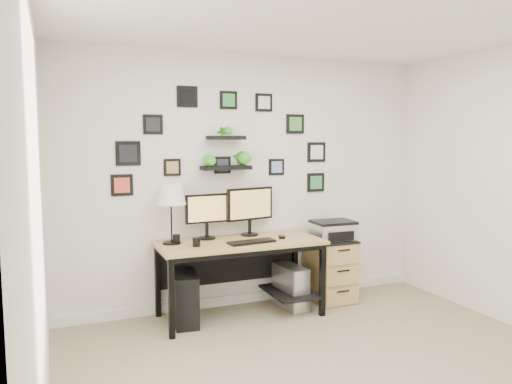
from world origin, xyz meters
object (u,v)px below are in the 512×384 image
desk (242,252)px  mug (196,242)px  printer (333,230)px  monitor_left (207,213)px  pc_tower_black (185,298)px  table_lamp (171,196)px  monitor_right (250,207)px  pc_tower_grey (291,287)px  file_cabinet (330,269)px

desk → mug: mug is taller
printer → mug: bearing=-174.2°
monitor_left → pc_tower_black: 0.84m
desk → table_lamp: table_lamp is taller
desk → table_lamp: size_ratio=2.81×
monitor_right → mug: 0.76m
monitor_right → pc_tower_grey: (0.37, -0.20, -0.82)m
monitor_right → pc_tower_grey: monitor_right is taller
monitor_left → table_lamp: bearing=-167.6°
table_lamp → monitor_left: bearing=12.4°
monitor_left → file_cabinet: monitor_left is taller
monitor_left → pc_tower_grey: 1.16m
desk → pc_tower_grey: desk is taller
pc_tower_black → desk: bearing=8.9°
table_lamp → printer: table_lamp is taller
monitor_left → mug: size_ratio=5.51×
desk → printer: size_ratio=3.62×
pc_tower_black → printer: 1.73m
monitor_right → table_lamp: 0.86m
table_lamp → pc_tower_grey: 1.56m
table_lamp → file_cabinet: size_ratio=0.85×
mug → table_lamp: bearing=130.8°
table_lamp → printer: bearing=-1.8°
pc_tower_grey → pc_tower_black: bearing=-179.8°
monitor_left → pc_tower_grey: size_ratio=0.97×
printer → table_lamp: bearing=178.2°
desk → mug: size_ratio=19.65×
table_lamp → pc_tower_grey: (1.20, -0.11, -0.99)m
pc_tower_black → printer: bearing=9.6°
mug → pc_tower_grey: mug is taller
file_cabinet → monitor_left: bearing=174.8°
pc_tower_black → mug: bearing=-39.1°
pc_tower_black → file_cabinet: size_ratio=0.72×
monitor_right → mug: bearing=-155.0°
monitor_right → desk: bearing=-129.7°
mug → pc_tower_black: bearing=133.4°
monitor_right → table_lamp: size_ratio=0.93×
table_lamp → printer: size_ratio=1.29×
monitor_right → file_cabinet: monitor_right is taller
pc_tower_black → file_cabinet: (1.62, 0.07, 0.09)m
monitor_left → monitor_right: bearing=1.3°
pc_tower_black → pc_tower_grey: bearing=7.7°
pc_tower_grey → file_cabinet: bearing=7.6°
monitor_right → pc_tower_black: (-0.74, -0.21, -0.80)m
monitor_left → printer: monitor_left is taller
monitor_right → table_lamp: (-0.83, -0.09, 0.16)m
monitor_right → table_lamp: bearing=-173.7°
table_lamp → file_cabinet: (1.71, -0.04, -0.87)m
pc_tower_black → monitor_left: bearing=42.1°
desk → file_cabinet: desk is taller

